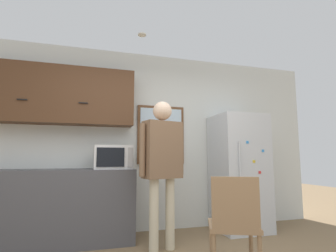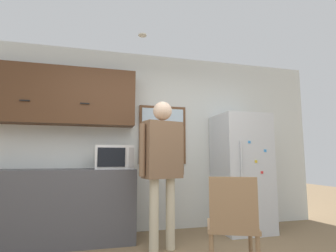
% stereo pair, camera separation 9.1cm
% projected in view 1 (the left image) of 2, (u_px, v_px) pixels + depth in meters
% --- Properties ---
extents(back_wall, '(6.00, 0.06, 2.70)m').
position_uv_depth(back_wall, '(136.00, 139.00, 3.99)').
color(back_wall, silver).
rests_on(back_wall, ground_plane).
extents(counter, '(2.10, 0.62, 0.92)m').
position_uv_depth(counter, '(48.00, 207.00, 3.24)').
color(counter, '#4C4C51').
rests_on(counter, ground_plane).
extents(upper_cabinets, '(2.10, 0.33, 0.79)m').
position_uv_depth(upper_cabinets, '(56.00, 95.00, 3.57)').
color(upper_cabinets, '#51331E').
extents(microwave, '(0.49, 0.38, 0.31)m').
position_uv_depth(microwave, '(113.00, 157.00, 3.48)').
color(microwave, white).
rests_on(microwave, counter).
extents(person, '(0.59, 0.34, 1.76)m').
position_uv_depth(person, '(162.00, 157.00, 3.16)').
color(person, beige).
rests_on(person, ground_plane).
extents(refrigerator, '(0.72, 0.72, 1.72)m').
position_uv_depth(refrigerator, '(239.00, 172.00, 3.99)').
color(refrigerator, silver).
rests_on(refrigerator, ground_plane).
extents(chair, '(0.59, 0.59, 0.90)m').
position_uv_depth(chair, '(234.00, 221.00, 2.39)').
color(chair, '#997551').
rests_on(chair, ground_plane).
extents(window, '(0.74, 0.05, 0.90)m').
position_uv_depth(window, '(161.00, 135.00, 4.07)').
color(window, brown).
extents(ceiling_light, '(0.11, 0.11, 0.01)m').
position_uv_depth(ceiling_light, '(142.00, 35.00, 3.44)').
color(ceiling_light, white).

